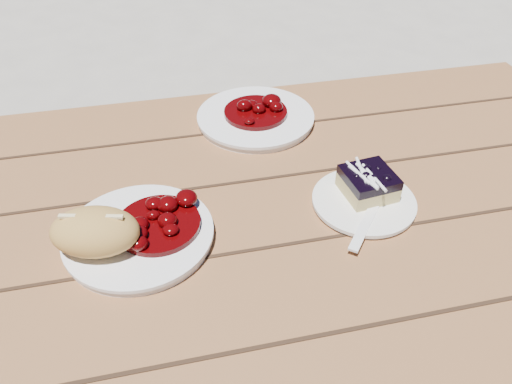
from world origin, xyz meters
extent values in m
cube|color=brown|center=(0.00, 0.00, 0.72)|extent=(2.00, 0.80, 0.05)
cube|color=brown|center=(0.88, 0.32, 0.35)|extent=(0.07, 0.07, 0.70)
cube|color=brown|center=(0.00, 0.65, 0.44)|extent=(1.80, 0.25, 0.04)
cube|color=brown|center=(0.80, 0.65, 0.21)|extent=(0.06, 0.06, 0.42)
cylinder|color=white|center=(0.11, -0.02, 0.76)|extent=(0.22, 0.22, 0.02)
ellipsoid|color=tan|center=(0.05, -0.04, 0.80)|extent=(0.14, 0.11, 0.06)
cylinder|color=white|center=(0.46, -0.02, 0.76)|extent=(0.16, 0.16, 0.01)
cube|color=#CEBA70|center=(0.47, 0.00, 0.77)|extent=(0.09, 0.09, 0.03)
cube|color=black|center=(0.47, 0.00, 0.79)|extent=(0.09, 0.09, 0.02)
cylinder|color=white|center=(0.35, 0.27, 0.76)|extent=(0.23, 0.23, 0.02)
camera|label=1|loc=(0.16, -0.57, 1.28)|focal=35.00mm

